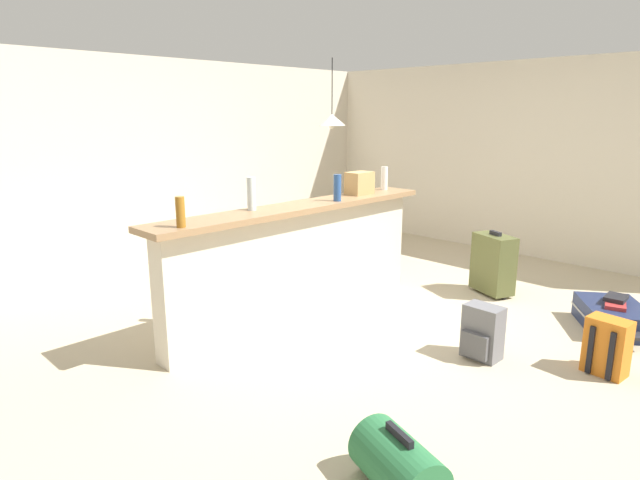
{
  "coord_description": "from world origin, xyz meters",
  "views": [
    {
      "loc": [
        -3.78,
        -3.07,
        1.84
      ],
      "look_at": [
        -0.23,
        0.44,
        0.65
      ],
      "focal_mm": 29.92,
      "sensor_mm": 36.0,
      "label": 1
    }
  ],
  "objects_px": {
    "bottle_blue": "(337,188)",
    "bottle_white": "(384,178)",
    "bottle_amber": "(180,212)",
    "grocery_bag": "(360,183)",
    "book_stack": "(616,301)",
    "backpack_grey": "(482,333)",
    "duffel_bag_green": "(398,465)",
    "backpack_orange": "(607,347)",
    "pendant_lamp": "(332,120)",
    "suitcase_flat_navy": "(613,317)",
    "bottle_clear": "(251,194)",
    "dining_table": "(337,208)",
    "dining_chair_near_partition": "(363,224)",
    "suitcase_upright_olive": "(493,263)"
  },
  "relations": [
    {
      "from": "grocery_bag",
      "to": "dining_table",
      "type": "bearing_deg",
      "value": 50.88
    },
    {
      "from": "dining_table",
      "to": "bottle_amber",
      "type": "bearing_deg",
      "value": -156.2
    },
    {
      "from": "bottle_amber",
      "to": "dining_chair_near_partition",
      "type": "relative_size",
      "value": 0.24
    },
    {
      "from": "suitcase_upright_olive",
      "to": "bottle_blue",
      "type": "bearing_deg",
      "value": 150.64
    },
    {
      "from": "dining_table",
      "to": "suitcase_flat_navy",
      "type": "height_order",
      "value": "dining_table"
    },
    {
      "from": "dining_chair_near_partition",
      "to": "dining_table",
      "type": "bearing_deg",
      "value": 80.02
    },
    {
      "from": "backpack_orange",
      "to": "backpack_grey",
      "type": "distance_m",
      "value": 0.87
    },
    {
      "from": "backpack_grey",
      "to": "bottle_amber",
      "type": "bearing_deg",
      "value": 137.92
    },
    {
      "from": "bottle_amber",
      "to": "backpack_orange",
      "type": "xyz_separation_m",
      "value": [
        2.06,
        -2.26,
        -0.97
      ]
    },
    {
      "from": "bottle_clear",
      "to": "duffel_bag_green",
      "type": "height_order",
      "value": "bottle_clear"
    },
    {
      "from": "bottle_blue",
      "to": "dining_chair_near_partition",
      "type": "distance_m",
      "value": 1.74
    },
    {
      "from": "dining_table",
      "to": "duffel_bag_green",
      "type": "distance_m",
      "value": 4.55
    },
    {
      "from": "bottle_amber",
      "to": "dining_table",
      "type": "xyz_separation_m",
      "value": [
        3.08,
        1.36,
        -0.52
      ]
    },
    {
      "from": "dining_table",
      "to": "dining_chair_near_partition",
      "type": "height_order",
      "value": "dining_chair_near_partition"
    },
    {
      "from": "backpack_orange",
      "to": "duffel_bag_green",
      "type": "bearing_deg",
      "value": 171.29
    },
    {
      "from": "suitcase_flat_navy",
      "to": "bottle_clear",
      "type": "bearing_deg",
      "value": 134.77
    },
    {
      "from": "pendant_lamp",
      "to": "bottle_blue",
      "type": "bearing_deg",
      "value": -135.03
    },
    {
      "from": "bottle_white",
      "to": "book_stack",
      "type": "relative_size",
      "value": 0.71
    },
    {
      "from": "suitcase_flat_navy",
      "to": "backpack_grey",
      "type": "distance_m",
      "value": 1.43
    },
    {
      "from": "bottle_blue",
      "to": "suitcase_flat_navy",
      "type": "relative_size",
      "value": 0.28
    },
    {
      "from": "backpack_grey",
      "to": "bottle_white",
      "type": "bearing_deg",
      "value": 62.62
    },
    {
      "from": "bottle_white",
      "to": "dining_table",
      "type": "distance_m",
      "value": 1.44
    },
    {
      "from": "dining_table",
      "to": "suitcase_upright_olive",
      "type": "height_order",
      "value": "dining_table"
    },
    {
      "from": "bottle_blue",
      "to": "bottle_white",
      "type": "distance_m",
      "value": 0.9
    },
    {
      "from": "bottle_amber",
      "to": "dining_table",
      "type": "relative_size",
      "value": 0.2
    },
    {
      "from": "suitcase_upright_olive",
      "to": "bottle_clear",
      "type": "bearing_deg",
      "value": 156.38
    },
    {
      "from": "bottle_blue",
      "to": "bottle_white",
      "type": "xyz_separation_m",
      "value": [
        0.89,
        0.15,
        -0.0
      ]
    },
    {
      "from": "bottle_clear",
      "to": "suitcase_flat_navy",
      "type": "height_order",
      "value": "bottle_clear"
    },
    {
      "from": "grocery_bag",
      "to": "backpack_grey",
      "type": "relative_size",
      "value": 0.62
    },
    {
      "from": "bottle_clear",
      "to": "duffel_bag_green",
      "type": "xyz_separation_m",
      "value": [
        -0.79,
        -2.13,
        -1.04
      ]
    },
    {
      "from": "dining_chair_near_partition",
      "to": "book_stack",
      "type": "distance_m",
      "value": 2.89
    },
    {
      "from": "bottle_blue",
      "to": "backpack_grey",
      "type": "xyz_separation_m",
      "value": [
        0.03,
        -1.49,
        -0.98
      ]
    },
    {
      "from": "duffel_bag_green",
      "to": "backpack_grey",
      "type": "height_order",
      "value": "backpack_grey"
    },
    {
      "from": "book_stack",
      "to": "grocery_bag",
      "type": "bearing_deg",
      "value": 112.45
    },
    {
      "from": "bottle_clear",
      "to": "backpack_grey",
      "type": "relative_size",
      "value": 0.65
    },
    {
      "from": "grocery_bag",
      "to": "pendant_lamp",
      "type": "height_order",
      "value": "pendant_lamp"
    },
    {
      "from": "pendant_lamp",
      "to": "backpack_grey",
      "type": "xyz_separation_m",
      "value": [
        -1.37,
        -2.89,
        -1.56
      ]
    },
    {
      "from": "bottle_clear",
      "to": "bottle_blue",
      "type": "height_order",
      "value": "bottle_clear"
    },
    {
      "from": "bottle_amber",
      "to": "grocery_bag",
      "type": "height_order",
      "value": "same"
    },
    {
      "from": "bottle_blue",
      "to": "backpack_orange",
      "type": "distance_m",
      "value": 2.5
    },
    {
      "from": "backpack_grey",
      "to": "bottle_blue",
      "type": "bearing_deg",
      "value": 91.24
    },
    {
      "from": "bottle_amber",
      "to": "dining_chair_near_partition",
      "type": "xyz_separation_m",
      "value": [
        2.99,
        0.85,
        -0.65
      ]
    },
    {
      "from": "bottle_white",
      "to": "book_stack",
      "type": "distance_m",
      "value": 2.42
    },
    {
      "from": "suitcase_upright_olive",
      "to": "backpack_grey",
      "type": "height_order",
      "value": "suitcase_upright_olive"
    },
    {
      "from": "bottle_blue",
      "to": "duffel_bag_green",
      "type": "relative_size",
      "value": 0.44
    },
    {
      "from": "bottle_clear",
      "to": "dining_chair_near_partition",
      "type": "relative_size",
      "value": 0.29
    },
    {
      "from": "dining_chair_near_partition",
      "to": "suitcase_upright_olive",
      "type": "bearing_deg",
      "value": -86.26
    },
    {
      "from": "backpack_grey",
      "to": "suitcase_upright_olive",
      "type": "bearing_deg",
      "value": 24.56
    },
    {
      "from": "bottle_white",
      "to": "dining_table",
      "type": "bearing_deg",
      "value": 64.45
    },
    {
      "from": "bottle_clear",
      "to": "dining_table",
      "type": "xyz_separation_m",
      "value": [
        2.31,
        1.17,
        -0.55
      ]
    }
  ]
}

